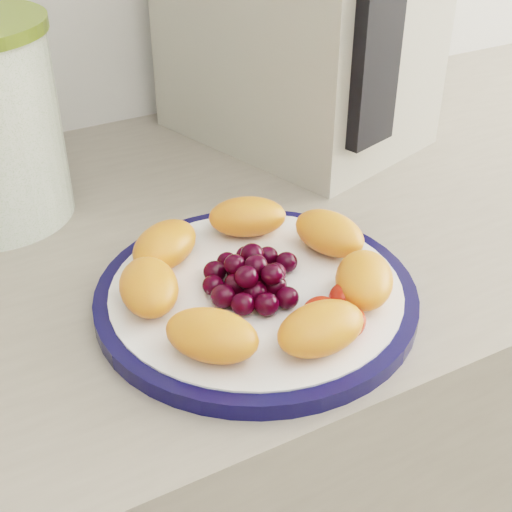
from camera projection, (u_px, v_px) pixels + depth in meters
counter at (270, 475)px, 1.03m from camera, size 3.50×0.60×0.90m
cabinet_face at (270, 488)px, 1.05m from camera, size 3.48×0.58×0.84m
plate_rim at (256, 296)px, 0.63m from camera, size 0.28×0.28×0.01m
plate_face at (256, 295)px, 0.63m from camera, size 0.26×0.26×0.02m
appliance_panel at (379, 13)px, 0.71m from camera, size 0.07×0.04×0.28m
fruit_plate at (258, 274)px, 0.61m from camera, size 0.24×0.24×0.04m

